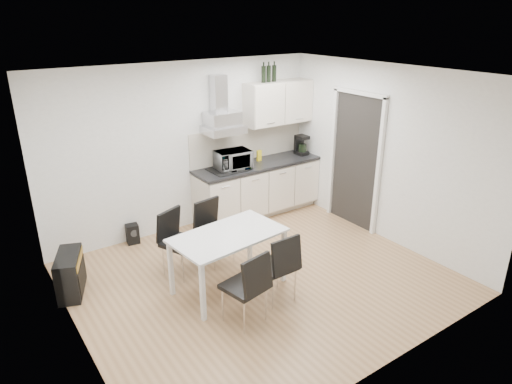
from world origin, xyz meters
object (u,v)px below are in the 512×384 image
Objects in this scene: chair_near_right at (276,266)px; guitar_amp at (70,274)px; dining_table at (228,240)px; chair_far_right at (216,233)px; kitchenette at (258,167)px; chair_near_left at (244,287)px; floor_speaker at (133,234)px; chair_far_left at (181,244)px.

chair_near_right is 2.52m from guitar_amp.
dining_table is 1.98m from guitar_amp.
chair_far_right is (0.20, 0.66, -0.22)m from dining_table.
kitchenette reaches higher than chair_near_left.
kitchenette reaches higher than chair_far_right.
kitchenette is 2.30m from floor_speaker.
kitchenette reaches higher than floor_speaker.
dining_table is at bearing 95.58° from chair_far_left.
chair_near_right is (0.55, 0.15, 0.00)m from chair_near_left.
floor_speaker is at bearing 110.00° from chair_near_right.
chair_far_left is 1.39m from guitar_amp.
kitchenette reaches higher than dining_table.
dining_table is 0.75m from chair_far_left.
guitar_amp is at bearing -19.85° from chair_far_right.
dining_table is 2.00m from floor_speaker.
guitar_amp is at bearing 142.41° from dining_table.
chair_far_left is at bearing 5.57° from guitar_amp.
kitchenette reaches higher than guitar_amp.
chair_far_left and chair_near_right have the same top height.
chair_far_right is at bearing -144.46° from kitchenette.
chair_far_right is 1.00× the size of chair_near_right.
dining_table is at bearing -64.20° from floor_speaker.
chair_far_right reaches higher than guitar_amp.
dining_table is 1.62× the size of chair_near_left.
guitar_amp is (-1.32, 0.38, -0.18)m from chair_far_left.
chair_near_right reaches higher than dining_table.
chair_near_right is 2.93× the size of floor_speaker.
dining_table is 1.62× the size of chair_far_right.
dining_table is 0.66m from chair_near_right.
chair_near_left reaches higher than guitar_amp.
kitchenette is 2.26m from chair_far_left.
dining_table is 0.74m from chair_near_left.
dining_table is 1.62× the size of chair_far_left.
guitar_amp is at bearing 119.46° from chair_near_left.
floor_speaker is at bearing 100.84° from dining_table.
chair_near_right is at bearing -120.54° from kitchenette.
dining_table is at bearing 61.26° from chair_near_left.
chair_far_right is 1.44m from floor_speaker.
chair_far_left is at bearing 119.40° from chair_near_right.
kitchenette is at bearing 40.79° from chair_near_left.
chair_near_left and chair_near_right have the same top height.
kitchenette is 2.86× the size of chair_far_right.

